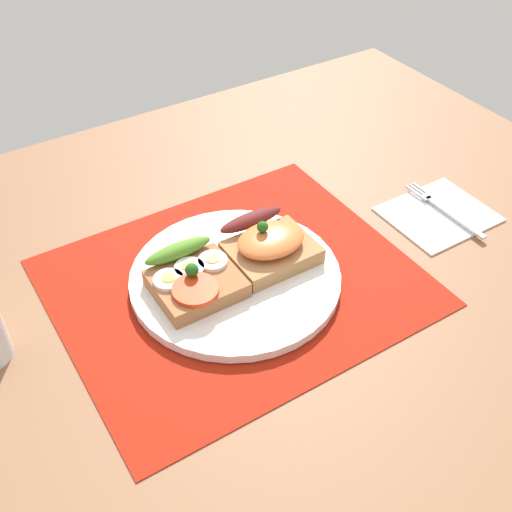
{
  "coord_description": "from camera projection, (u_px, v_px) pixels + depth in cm",
  "views": [
    {
      "loc": [
        -27.55,
        -48.61,
        53.65
      ],
      "look_at": [
        3.0,
        0.0,
        3.01
      ],
      "focal_mm": 44.17,
      "sensor_mm": 36.0,
      "label": 1
    }
  ],
  "objects": [
    {
      "name": "sandwich_salmon",
      "position": [
        268.0,
        243.0,
        0.78
      ],
      "size": [
        10.49,
        9.79,
        5.57
      ],
      "color": "#AF7B4B",
      "rests_on": "plate"
    },
    {
      "name": "placemat",
      "position": [
        235.0,
        282.0,
        0.77
      ],
      "size": [
        42.47,
        35.88,
        0.3
      ],
      "primitive_type": "cube",
      "color": "#991A0B",
      "rests_on": "ground_plane"
    },
    {
      "name": "ground_plane",
      "position": [
        236.0,
        292.0,
        0.78
      ],
      "size": [
        120.0,
        90.0,
        3.2
      ],
      "primitive_type": "cube",
      "color": "brown"
    },
    {
      "name": "napkin",
      "position": [
        438.0,
        214.0,
        0.87
      ],
      "size": [
        14.01,
        11.9,
        0.6
      ],
      "primitive_type": "cube",
      "color": "white",
      "rests_on": "ground_plane"
    },
    {
      "name": "plate",
      "position": [
        235.0,
        278.0,
        0.77
      ],
      "size": [
        25.7,
        25.7,
        1.21
      ],
      "primitive_type": "cylinder",
      "color": "white",
      "rests_on": "placemat"
    },
    {
      "name": "fork",
      "position": [
        443.0,
        208.0,
        0.88
      ],
      "size": [
        1.62,
        14.35,
        0.32
      ],
      "color": "#B7B7BC",
      "rests_on": "napkin"
    },
    {
      "name": "sandwich_egg_tomato",
      "position": [
        194.0,
        280.0,
        0.73
      ],
      "size": [
        9.83,
        10.32,
        4.25
      ],
      "color": "#A2673E",
      "rests_on": "plate"
    }
  ]
}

